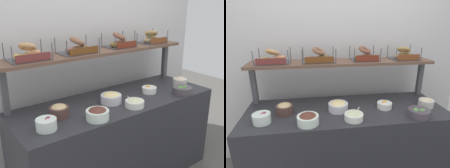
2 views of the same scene
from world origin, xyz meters
The scene contains 18 objects.
back_wall centered at (0.00, 0.55, 1.20)m, with size 3.16×0.06×2.40m, color silver.
deli_counter centered at (0.00, 0.00, 0.42)m, with size 1.96×0.70×0.85m, color #2D2D33.
shelf_riser_left centered at (-0.92, 0.27, 1.05)m, with size 0.05×0.05×0.40m, color #4C4C51.
shelf_riser_right centered at (0.92, 0.27, 1.05)m, with size 0.05×0.05×0.40m, color #4C4C51.
upper_shelf centered at (0.00, 0.27, 1.26)m, with size 1.92×0.32×0.03m, color brown.
bowl_veggie_mix centered at (0.62, -0.25, 0.89)m, with size 0.19×0.19×0.09m.
bowl_potato_salad centered at (0.81, -0.07, 0.90)m, with size 0.15×0.15×0.09m.
bowl_egg_salad centered at (-0.09, -0.02, 0.90)m, with size 0.19×0.19×0.10m.
bowl_hummus centered at (-0.59, -0.01, 0.90)m, with size 0.16×0.16×0.11m.
bowl_beet_salad centered at (-0.76, -0.15, 0.89)m, with size 0.15×0.15×0.09m.
bowl_fruit_salad centered at (0.38, -0.03, 0.88)m, with size 0.15×0.15×0.07m.
bowl_chocolate_spread centered at (-0.38, -0.23, 0.90)m, with size 0.18×0.18×0.10m.
bowl_scallion_spread centered at (0.02, -0.22, 0.89)m, with size 0.17×0.17×0.07m.
serving_spoon_near_plate centered at (0.08, -0.10, 0.86)m, with size 0.11×0.16×0.01m.
bagel_basket_sesame centered at (-0.70, 0.27, 1.33)m, with size 0.33×0.26×0.15m.
bagel_basket_poppy centered at (-0.25, 0.27, 1.33)m, with size 0.34×0.26×0.15m.
bagel_basket_cinnamon_raisin centered at (0.25, 0.28, 1.33)m, with size 0.29×0.26×0.15m.
bagel_basket_everything centered at (0.69, 0.28, 1.33)m, with size 0.29×0.26×0.15m.
Camera 2 is at (-0.33, -1.65, 1.68)m, focal length 30.00 mm.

